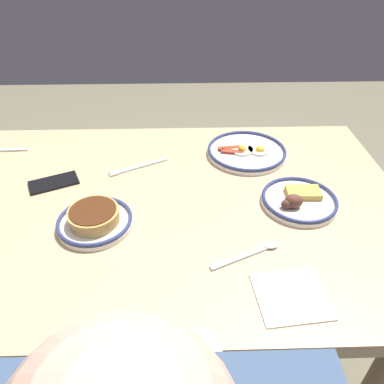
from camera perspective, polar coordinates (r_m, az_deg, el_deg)
The scene contains 9 objects.
ground_plane at distance 1.64m, azimuth -2.65°, elevation -22.64°, with size 6.00×6.00×0.00m, color #6F6852.
dining_table at distance 1.14m, azimuth -3.55°, elevation -5.80°, with size 1.39×0.92×0.75m.
plate_near_main at distance 1.29m, azimuth 8.47°, elevation 6.25°, with size 0.27×0.27×0.04m.
plate_center_pancakes at distance 1.09m, azimuth 16.21°, elevation -1.20°, with size 0.21×0.21×0.05m.
plate_far_companion at distance 1.00m, azimuth -14.86°, elevation -4.12°, with size 0.20×0.20×0.05m.
cell_phone at distance 1.21m, azimuth -20.64°, elevation 1.36°, with size 0.14×0.07×0.01m, color black.
paper_napkin at distance 0.85m, azimuth 15.07°, elevation -15.30°, with size 0.15×0.14×0.00m, color white.
fork_near at distance 1.22m, azimuth -8.36°, elevation 3.88°, with size 0.19×0.11×0.01m.
tea_spoon at distance 0.92m, azimuth 9.62°, elevation -9.08°, with size 0.18×0.09×0.01m.
Camera 1 is at (-0.05, 0.84, 1.41)m, focal length 34.42 mm.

